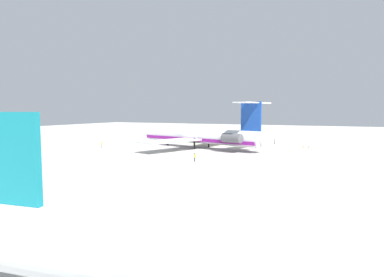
# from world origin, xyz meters

# --- Properties ---
(ground) EXTENTS (290.95, 290.95, 0.00)m
(ground) POSITION_xyz_m (0.00, 0.00, 0.00)
(ground) COLOR #B7B5AD
(main_jetliner) EXTENTS (41.65, 37.25, 12.30)m
(main_jetliner) POSITION_xyz_m (0.65, 4.69, 3.35)
(main_jetliner) COLOR silver
(main_jetliner) RESTS_ON ground
(airliner_far_left) EXTENTS (33.82, 33.52, 10.10)m
(airliner_far_left) POSITION_xyz_m (-30.90, 71.43, 2.97)
(airliner_far_left) COLOR silver
(airliner_far_left) RESTS_ON ground
(ground_crew_near_nose) EXTENTS (0.35, 0.33, 1.76)m
(ground_crew_near_nose) POSITION_xyz_m (25.52, 15.54, 1.11)
(ground_crew_near_nose) COLOR black
(ground_crew_near_nose) RESTS_ON ground
(ground_crew_near_tail) EXTENTS (0.41, 0.29, 1.82)m
(ground_crew_near_tail) POSITION_xyz_m (-7.21, 26.76, 1.15)
(ground_crew_near_tail) COLOR black
(ground_crew_near_tail) RESTS_ON ground
(ground_crew_portside) EXTENTS (0.39, 0.27, 1.68)m
(ground_crew_portside) POSITION_xyz_m (-15.48, -14.08, 1.06)
(ground_crew_portside) COLOR black
(ground_crew_portside) RESTS_ON ground
(ground_crew_starboard) EXTENTS (0.40, 0.27, 1.68)m
(ground_crew_starboard) POSITION_xyz_m (3.79, -19.69, 1.07)
(ground_crew_starboard) COLOR black
(ground_crew_starboard) RESTS_ON ground
(safety_cone_nose) EXTENTS (0.40, 0.40, 0.55)m
(safety_cone_nose) POSITION_xyz_m (-25.52, -8.64, 0.28)
(safety_cone_nose) COLOR #EA590F
(safety_cone_nose) RESTS_ON ground
(safety_cone_wingtip) EXTENTS (0.40, 0.40, 0.55)m
(safety_cone_wingtip) POSITION_xyz_m (-24.18, -8.73, 0.28)
(safety_cone_wingtip) COLOR #EA590F
(safety_cone_wingtip) RESTS_ON ground
(taxiway_centreline) EXTENTS (69.99, 18.04, 0.01)m
(taxiway_centreline) POSITION_xyz_m (1.79, -3.86, 0.00)
(taxiway_centreline) COLOR gold
(taxiway_centreline) RESTS_ON ground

